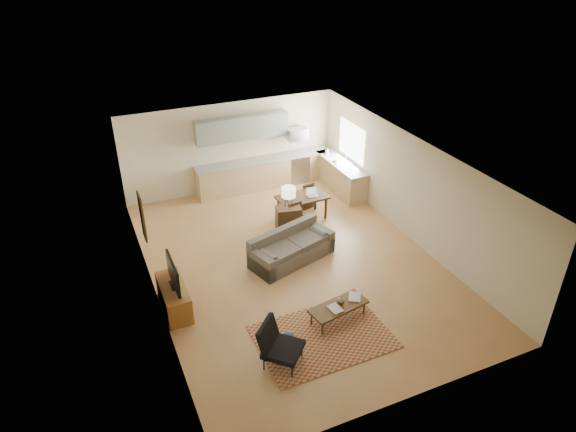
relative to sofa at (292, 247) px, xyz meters
name	(u,v)px	position (x,y,z in m)	size (l,w,h in m)	color
room	(293,214)	(-0.04, -0.14, 0.97)	(9.00, 9.00, 9.00)	#AD7C49
kitchen_counter_back	(264,173)	(0.86, 4.04, 0.08)	(4.26, 0.64, 0.92)	tan
kitchen_counter_right	(341,176)	(2.89, 2.86, 0.08)	(0.64, 2.26, 0.92)	tan
kitchen_range	(297,167)	(1.96, 4.04, 0.07)	(0.62, 0.62, 0.90)	#A5A8AD
kitchen_microwave	(297,134)	(1.96, 4.06, 1.17)	(0.62, 0.40, 0.35)	#A5A8AD
upper_cabinets	(242,128)	(0.26, 4.19, 1.57)	(2.80, 0.34, 0.70)	gray
window_right	(352,141)	(3.19, 2.86, 1.17)	(0.02, 1.40, 1.05)	white
wall_art_left	(142,217)	(-3.25, 0.76, 1.17)	(0.06, 0.42, 1.10)	olive
triptych	(228,135)	(-0.14, 4.33, 1.37)	(1.70, 0.04, 0.50)	#F8EEC3
rug	(323,337)	(-0.54, -2.72, -0.37)	(2.59, 1.80, 0.02)	brown
sofa	(292,247)	(0.00, 0.00, 0.00)	(2.18, 0.95, 0.76)	#585045
coffee_table	(338,312)	(-0.02, -2.38, -0.19)	(1.25, 0.50, 0.38)	#442D11
book_a	(331,311)	(-0.26, -2.47, 0.01)	(0.27, 0.33, 0.03)	maroon
book_b	(349,296)	(0.30, -2.22, 0.01)	(0.38, 0.41, 0.03)	navy
vase	(341,299)	(0.07, -2.31, 0.08)	(0.19, 0.19, 0.17)	black
armchair	(283,346)	(-1.53, -3.04, 0.06)	(0.76, 0.76, 0.87)	black
tv_credenza	(174,297)	(-3.02, -0.68, -0.08)	(0.50, 1.30, 0.60)	brown
tv	(173,274)	(-2.97, -0.68, 0.52)	(0.10, 1.00, 0.60)	black
console_table	(289,220)	(0.44, 1.22, -0.01)	(0.64, 0.43, 0.74)	#322012
table_lamp	(289,197)	(0.44, 1.22, 0.66)	(0.36, 0.36, 0.60)	beige
dining_table	(302,208)	(1.08, 1.74, -0.04)	(1.35, 0.77, 0.68)	#322012
dining_chair_near	(299,218)	(0.71, 1.13, 0.02)	(0.38, 0.40, 0.80)	#322012
dining_chair_far	(305,194)	(1.45, 2.34, 0.02)	(0.38, 0.40, 0.79)	#322012
laptop	(313,193)	(1.35, 1.65, 0.41)	(0.29, 0.22, 0.22)	#A5A8AD
soap_bottle	(327,151)	(2.79, 3.60, 0.64)	(0.10, 0.10, 0.19)	#F8EEC3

